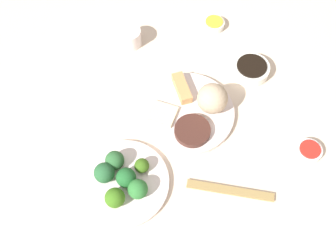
{
  "coord_description": "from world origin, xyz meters",
  "views": [
    {
      "loc": [
        -0.35,
        0.44,
        0.93
      ],
      "look_at": [
        -0.01,
        0.07,
        0.06
      ],
      "focal_mm": 41.97,
      "sensor_mm": 36.0,
      "label": 1
    }
  ],
  "objects_px": {
    "main_plate": "(187,112)",
    "sauce_ramekin_sweet_and_sour": "(309,151)",
    "broccoli_plate": "(123,183)",
    "chopsticks_pair": "(230,190)",
    "soy_sauce_bowl": "(251,70)",
    "teacup": "(130,37)",
    "sauce_ramekin_hot_mustard": "(214,24)"
  },
  "relations": [
    {
      "from": "sauce_ramekin_sweet_and_sour",
      "to": "chopsticks_pair",
      "type": "xyz_separation_m",
      "value": [
        0.08,
        0.22,
        -0.01
      ]
    },
    {
      "from": "main_plate",
      "to": "sauce_ramekin_sweet_and_sour",
      "type": "distance_m",
      "value": 0.33
    },
    {
      "from": "soy_sauce_bowl",
      "to": "chopsticks_pair",
      "type": "relative_size",
      "value": 0.49
    },
    {
      "from": "main_plate",
      "to": "broccoli_plate",
      "type": "xyz_separation_m",
      "value": [
        -0.02,
        0.26,
        -0.0
      ]
    },
    {
      "from": "sauce_ramekin_sweet_and_sour",
      "to": "chopsticks_pair",
      "type": "height_order",
      "value": "sauce_ramekin_sweet_and_sour"
    },
    {
      "from": "sauce_ramekin_hot_mustard",
      "to": "chopsticks_pair",
      "type": "bearing_deg",
      "value": 133.85
    },
    {
      "from": "teacup",
      "to": "main_plate",
      "type": "bearing_deg",
      "value": 166.1
    },
    {
      "from": "teacup",
      "to": "chopsticks_pair",
      "type": "xyz_separation_m",
      "value": [
        -0.52,
        0.17,
        -0.02
      ]
    },
    {
      "from": "broccoli_plate",
      "to": "soy_sauce_bowl",
      "type": "bearing_deg",
      "value": -92.74
    },
    {
      "from": "main_plate",
      "to": "teacup",
      "type": "relative_size",
      "value": 3.71
    },
    {
      "from": "broccoli_plate",
      "to": "sauce_ramekin_sweet_and_sour",
      "type": "relative_size",
      "value": 3.52
    },
    {
      "from": "main_plate",
      "to": "sauce_ramekin_sweet_and_sour",
      "type": "height_order",
      "value": "sauce_ramekin_sweet_and_sour"
    },
    {
      "from": "main_plate",
      "to": "chopsticks_pair",
      "type": "distance_m",
      "value": 0.24
    },
    {
      "from": "broccoli_plate",
      "to": "teacup",
      "type": "relative_size",
      "value": 3.3
    },
    {
      "from": "soy_sauce_bowl",
      "to": "teacup",
      "type": "height_order",
      "value": "teacup"
    },
    {
      "from": "main_plate",
      "to": "broccoli_plate",
      "type": "distance_m",
      "value": 0.26
    },
    {
      "from": "main_plate",
      "to": "teacup",
      "type": "xyz_separation_m",
      "value": [
        0.29,
        -0.07,
        0.02
      ]
    },
    {
      "from": "chopsticks_pair",
      "to": "soy_sauce_bowl",
      "type": "bearing_deg",
      "value": -60.53
    },
    {
      "from": "sauce_ramekin_hot_mustard",
      "to": "teacup",
      "type": "xyz_separation_m",
      "value": [
        0.14,
        0.22,
        0.02
      ]
    },
    {
      "from": "soy_sauce_bowl",
      "to": "chopsticks_pair",
      "type": "height_order",
      "value": "soy_sauce_bowl"
    },
    {
      "from": "main_plate",
      "to": "sauce_ramekin_sweet_and_sour",
      "type": "bearing_deg",
      "value": -158.17
    },
    {
      "from": "soy_sauce_bowl",
      "to": "sauce_ramekin_sweet_and_sour",
      "type": "bearing_deg",
      "value": 158.16
    },
    {
      "from": "soy_sauce_bowl",
      "to": "chopsticks_pair",
      "type": "bearing_deg",
      "value": 119.47
    },
    {
      "from": "sauce_ramekin_hot_mustard",
      "to": "soy_sauce_bowl",
      "type": "bearing_deg",
      "value": 160.6
    },
    {
      "from": "sauce_ramekin_sweet_and_sour",
      "to": "teacup",
      "type": "relative_size",
      "value": 0.94
    },
    {
      "from": "sauce_ramekin_sweet_and_sour",
      "to": "soy_sauce_bowl",
      "type": "bearing_deg",
      "value": -21.84
    },
    {
      "from": "broccoli_plate",
      "to": "chopsticks_pair",
      "type": "bearing_deg",
      "value": -141.29
    },
    {
      "from": "teacup",
      "to": "sauce_ramekin_sweet_and_sour",
      "type": "bearing_deg",
      "value": -175.2
    },
    {
      "from": "soy_sauce_bowl",
      "to": "sauce_ramekin_sweet_and_sour",
      "type": "distance_m",
      "value": 0.28
    },
    {
      "from": "sauce_ramekin_hot_mustard",
      "to": "chopsticks_pair",
      "type": "distance_m",
      "value": 0.54
    },
    {
      "from": "broccoli_plate",
      "to": "chopsticks_pair",
      "type": "xyz_separation_m",
      "value": [
        -0.21,
        -0.16,
        -0.0
      ]
    },
    {
      "from": "main_plate",
      "to": "chopsticks_pair",
      "type": "xyz_separation_m",
      "value": [
        -0.22,
        0.09,
        -0.0
      ]
    }
  ]
}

